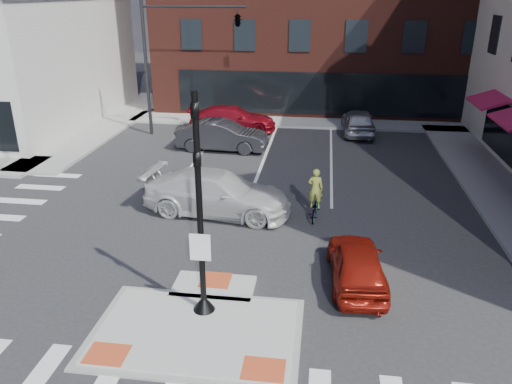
# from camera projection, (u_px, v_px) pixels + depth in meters

# --- Properties ---
(ground) EXTENTS (120.00, 120.00, 0.00)m
(ground) POSITION_uv_depth(u_px,v_px,m) (201.00, 322.00, 13.35)
(ground) COLOR #28282B
(ground) RESTS_ON ground
(refuge_island) EXTENTS (5.40, 4.65, 0.13)m
(refuge_island) POSITION_uv_depth(u_px,v_px,m) (199.00, 326.00, 13.10)
(refuge_island) COLOR gray
(refuge_island) RESTS_ON ground
(sidewalk_e) EXTENTS (3.00, 24.00, 0.15)m
(sidewalk_e) POSITION_uv_depth(u_px,v_px,m) (505.00, 198.00, 21.15)
(sidewalk_e) COLOR gray
(sidewalk_e) RESTS_ON ground
(sidewalk_n) EXTENTS (26.00, 3.00, 0.15)m
(sidewalk_n) POSITION_uv_depth(u_px,v_px,m) (323.00, 123.00, 33.15)
(sidewalk_n) COLOR gray
(sidewalk_n) RESTS_ON ground
(building_far_left) EXTENTS (10.00, 12.00, 10.00)m
(building_far_left) POSITION_uv_depth(u_px,v_px,m) (270.00, 19.00, 59.72)
(building_far_left) COLOR slate
(building_far_left) RESTS_ON ground
(building_far_right) EXTENTS (12.00, 12.00, 12.00)m
(building_far_right) POSITION_uv_depth(u_px,v_px,m) (380.00, 10.00, 59.55)
(building_far_right) COLOR brown
(building_far_right) RESTS_ON ground
(signal_pole) EXTENTS (0.60, 0.60, 5.98)m
(signal_pole) POSITION_uv_depth(u_px,v_px,m) (201.00, 237.00, 12.83)
(signal_pole) COLOR black
(signal_pole) RESTS_ON refuge_island
(mast_arm_signal) EXTENTS (6.10, 2.24, 8.00)m
(mast_arm_signal) POSITION_uv_depth(u_px,v_px,m) (212.00, 29.00, 27.99)
(mast_arm_signal) COLOR black
(mast_arm_signal) RESTS_ON ground
(red_sedan) EXTENTS (1.83, 3.99, 1.33)m
(red_sedan) POSITION_uv_depth(u_px,v_px,m) (357.00, 263.00, 14.89)
(red_sedan) COLOR maroon
(red_sedan) RESTS_ON ground
(white_pickup) EXTENTS (6.07, 3.04, 1.69)m
(white_pickup) POSITION_uv_depth(u_px,v_px,m) (217.00, 193.00, 19.59)
(white_pickup) COLOR silver
(white_pickup) RESTS_ON ground
(bg_car_dark) EXTENTS (5.06, 1.95, 1.64)m
(bg_car_dark) POSITION_uv_depth(u_px,v_px,m) (222.00, 136.00, 27.41)
(bg_car_dark) COLOR #2B2A30
(bg_car_dark) RESTS_ON ground
(bg_car_silver) EXTENTS (2.01, 4.64, 1.56)m
(bg_car_silver) POSITION_uv_depth(u_px,v_px,m) (358.00, 121.00, 30.52)
(bg_car_silver) COLOR #AFB2B6
(bg_car_silver) RESTS_ON ground
(bg_car_red) EXTENTS (5.52, 2.54, 1.57)m
(bg_car_red) POSITION_uv_depth(u_px,v_px,m) (233.00, 119.00, 31.15)
(bg_car_red) COLOR maroon
(bg_car_red) RESTS_ON ground
(cyclist) EXTENTS (0.65, 1.61, 2.03)m
(cyclist) POSITION_uv_depth(u_px,v_px,m) (315.00, 202.00, 19.17)
(cyclist) COLOR #3F3F44
(cyclist) RESTS_ON ground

